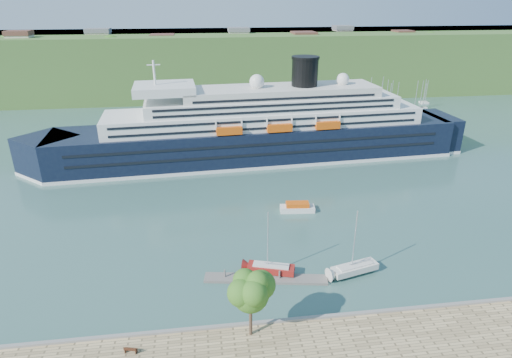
% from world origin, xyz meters
% --- Properties ---
extents(ground, '(400.00, 400.00, 0.00)m').
position_xyz_m(ground, '(0.00, 0.00, 0.00)').
color(ground, '#315750').
rests_on(ground, ground).
extents(far_hillside, '(400.00, 50.00, 24.00)m').
position_xyz_m(far_hillside, '(0.00, 145.00, 12.00)').
color(far_hillside, '#375722').
rests_on(far_hillside, ground).
extents(quay_coping, '(220.00, 0.50, 0.30)m').
position_xyz_m(quay_coping, '(0.00, -0.20, 1.15)').
color(quay_coping, slate).
rests_on(quay_coping, promenade).
extents(cruise_ship, '(111.62, 22.83, 24.89)m').
position_xyz_m(cruise_ship, '(6.48, 59.49, 12.45)').
color(cruise_ship, black).
rests_on(cruise_ship, ground).
extents(park_bench, '(1.62, 1.00, 0.97)m').
position_xyz_m(park_bench, '(-16.26, -2.81, 1.49)').
color(park_bench, '#482514').
rests_on(park_bench, promenade).
extents(promenade_tree, '(5.75, 5.75, 9.53)m').
position_xyz_m(promenade_tree, '(-2.56, -1.76, 5.76)').
color(promenade_tree, '#255D18').
rests_on(promenade_tree, promenade).
extents(floating_pontoon, '(17.90, 5.09, 0.40)m').
position_xyz_m(floating_pontoon, '(1.03, 9.70, 0.20)').
color(floating_pontoon, slate).
rests_on(floating_pontoon, ground).
extents(sailboat_red, '(7.89, 4.31, 9.82)m').
position_xyz_m(sailboat_red, '(2.00, 10.97, 4.91)').
color(sailboat_red, maroon).
rests_on(sailboat_red, ground).
extents(sailboat_white_far, '(8.16, 4.11, 10.16)m').
position_xyz_m(sailboat_white_far, '(14.22, 9.33, 5.08)').
color(sailboat_white_far, silver).
rests_on(sailboat_white_far, ground).
extents(tender_launch, '(6.79, 2.89, 1.82)m').
position_xyz_m(tender_launch, '(10.29, 30.11, 0.91)').
color(tender_launch, '#D54F0C').
rests_on(tender_launch, ground).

